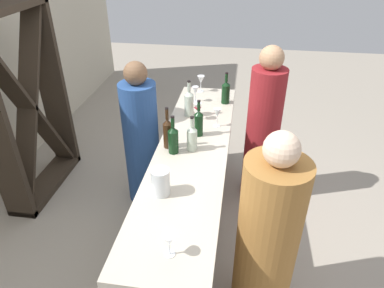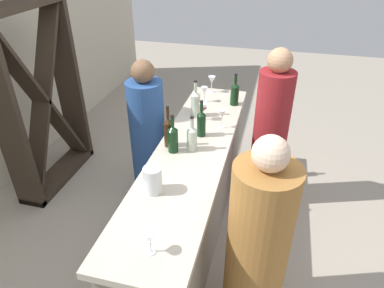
% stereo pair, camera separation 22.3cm
% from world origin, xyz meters
% --- Properties ---
extents(ground_plane, '(12.00, 12.00, 0.00)m').
position_xyz_m(ground_plane, '(0.00, 0.00, 0.00)').
color(ground_plane, '#9E9384').
extents(bar_counter, '(2.48, 0.55, 0.91)m').
position_xyz_m(bar_counter, '(0.00, 0.00, 0.46)').
color(bar_counter, gray).
rests_on(bar_counter, ground).
extents(wine_rack, '(1.03, 0.28, 1.84)m').
position_xyz_m(wine_rack, '(0.47, 1.65, 0.92)').
color(wine_rack, '#33281E').
rests_on(wine_rack, ground).
extents(wine_bottle_leftmost_dark_green, '(0.08, 0.08, 0.31)m').
position_xyz_m(wine_bottle_leftmost_dark_green, '(-0.06, 0.13, 1.02)').
color(wine_bottle_leftmost_dark_green, black).
rests_on(wine_bottle_leftmost_dark_green, bar_counter).
extents(wine_bottle_second_left_clear_pale, '(0.08, 0.08, 0.28)m').
position_xyz_m(wine_bottle_second_left_clear_pale, '(-0.00, -0.00, 1.01)').
color(wine_bottle_second_left_clear_pale, '#B7C6B2').
rests_on(wine_bottle_second_left_clear_pale, bar_counter).
extents(wine_bottle_center_amber_brown, '(0.07, 0.07, 0.34)m').
position_xyz_m(wine_bottle_center_amber_brown, '(0.01, 0.19, 1.03)').
color(wine_bottle_center_amber_brown, '#331E0F').
rests_on(wine_bottle_center_amber_brown, bar_counter).
extents(wine_bottle_second_right_dark_green, '(0.07, 0.07, 0.31)m').
position_xyz_m(wine_bottle_second_right_dark_green, '(0.23, -0.02, 1.02)').
color(wine_bottle_second_right_dark_green, black).
rests_on(wine_bottle_second_right_dark_green, bar_counter).
extents(wine_bottle_rightmost_clear_pale, '(0.08, 0.08, 0.34)m').
position_xyz_m(wine_bottle_rightmost_clear_pale, '(0.57, 0.11, 1.03)').
color(wine_bottle_rightmost_clear_pale, '#B7C6B2').
rests_on(wine_bottle_rightmost_clear_pale, bar_counter).
extents(wine_bottle_far_right_dark_green, '(0.08, 0.08, 0.31)m').
position_xyz_m(wine_bottle_far_right_dark_green, '(0.90, -0.19, 1.02)').
color(wine_bottle_far_right_dark_green, black).
rests_on(wine_bottle_far_right_dark_green, bar_counter).
extents(wine_glass_near_left, '(0.06, 0.06, 0.17)m').
position_xyz_m(wine_glass_near_left, '(0.41, -0.16, 1.02)').
color(wine_glass_near_left, white).
rests_on(wine_glass_near_left, bar_counter).
extents(wine_glass_near_center, '(0.07, 0.07, 0.14)m').
position_xyz_m(wine_glass_near_center, '(-1.02, -0.04, 1.01)').
color(wine_glass_near_center, white).
rests_on(wine_glass_near_center, bar_counter).
extents(wine_glass_near_right, '(0.07, 0.07, 0.16)m').
position_xyz_m(wine_glass_near_right, '(0.51, 0.03, 1.02)').
color(wine_glass_near_right, white).
rests_on(wine_glass_near_right, bar_counter).
extents(wine_glass_far_left, '(0.08, 0.08, 0.17)m').
position_xyz_m(wine_glass_far_left, '(1.14, 0.08, 1.03)').
color(wine_glass_far_left, white).
rests_on(wine_glass_far_left, bar_counter).
extents(wine_glass_far_center, '(0.06, 0.06, 0.16)m').
position_xyz_m(wine_glass_far_center, '(0.89, 0.10, 1.01)').
color(wine_glass_far_center, white).
rests_on(wine_glass_far_center, bar_counter).
extents(water_pitcher, '(0.12, 0.12, 0.18)m').
position_xyz_m(water_pitcher, '(-0.55, 0.12, 1.00)').
color(water_pitcher, silver).
rests_on(water_pitcher, bar_counter).
extents(person_left_guest, '(0.50, 0.50, 1.44)m').
position_xyz_m(person_left_guest, '(-0.59, -0.58, 0.65)').
color(person_left_guest, '#9E6B33').
rests_on(person_left_guest, ground).
extents(person_center_guest, '(0.35, 0.35, 1.55)m').
position_xyz_m(person_center_guest, '(0.68, -0.57, 0.72)').
color(person_center_guest, maroon).
rests_on(person_center_guest, ground).
extents(person_right_guest, '(0.33, 0.33, 1.43)m').
position_xyz_m(person_right_guest, '(0.46, 0.55, 0.66)').
color(person_right_guest, '#284C8C').
rests_on(person_right_guest, ground).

